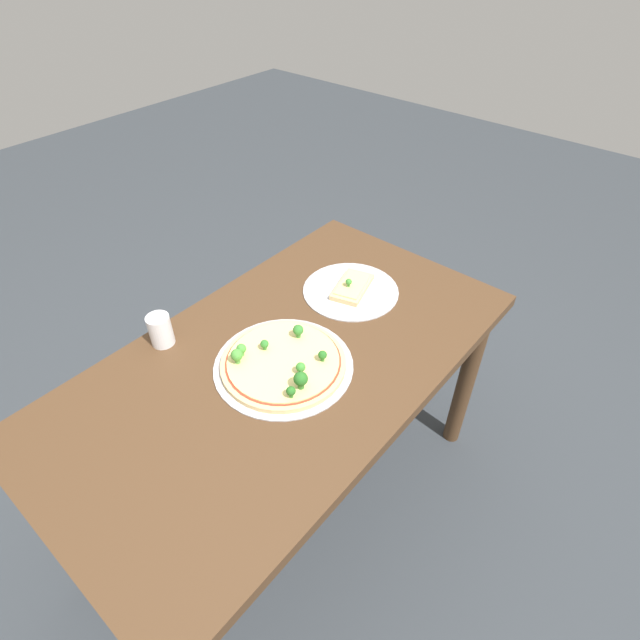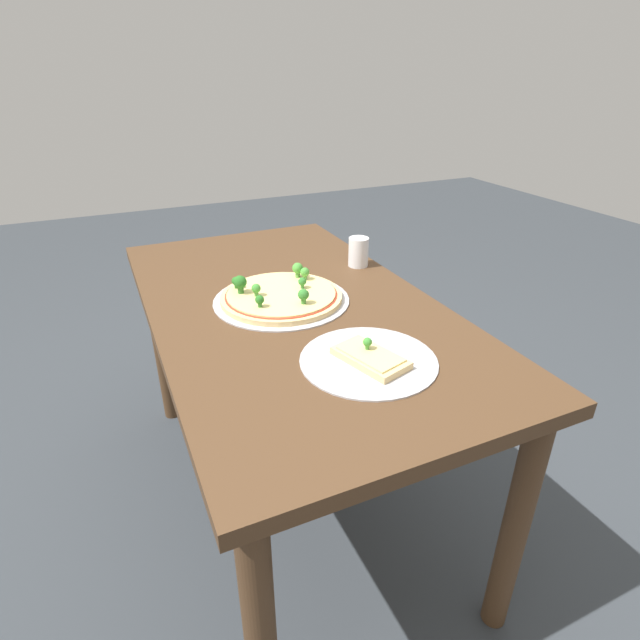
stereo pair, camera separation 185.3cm
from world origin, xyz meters
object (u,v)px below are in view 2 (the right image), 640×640
at_px(dining_table, 292,333).
at_px(drinking_cup, 358,252).
at_px(pizza_tray_slice, 369,359).
at_px(pizza_tray_whole, 281,296).

bearing_deg(dining_table, drinking_cup, -60.14).
relative_size(dining_table, drinking_cup, 14.45).
height_order(dining_table, pizza_tray_slice, pizza_tray_slice).
bearing_deg(pizza_tray_whole, dining_table, -135.44).
bearing_deg(dining_table, pizza_tray_whole, 44.56).
xyz_separation_m(pizza_tray_whole, drinking_cup, (0.15, -0.32, 0.03)).
distance_m(pizza_tray_slice, drinking_cup, 0.58).
bearing_deg(drinking_cup, pizza_tray_whole, 115.10).
height_order(pizza_tray_whole, pizza_tray_slice, pizza_tray_whole).
bearing_deg(pizza_tray_whole, drinking_cup, -64.90).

